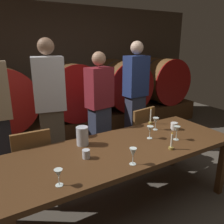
{
  "coord_description": "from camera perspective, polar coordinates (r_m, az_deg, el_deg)",
  "views": [
    {
      "loc": [
        -1.47,
        -1.56,
        1.78
      ],
      "look_at": [
        -0.06,
        0.78,
        0.94
      ],
      "focal_mm": 37.12,
      "sensor_mm": 36.0,
      "label": 1
    }
  ],
  "objects": [
    {
      "name": "candle_left",
      "position": [
        2.42,
        14.41,
        -7.77
      ],
      "size": [
        0.05,
        0.05,
        0.19
      ],
      "color": "olive",
      "rests_on": "dining_table"
    },
    {
      "name": "guest_far_right",
      "position": [
        3.93,
        5.82,
        4.33
      ],
      "size": [
        0.39,
        0.26,
        1.79
      ],
      "rotation": [
        0.0,
        0.0,
        3.2
      ],
      "color": "#33384C",
      "rests_on": "ground"
    },
    {
      "name": "back_wall",
      "position": [
        4.79,
        -13.14,
        9.98
      ],
      "size": [
        6.45,
        0.24,
        2.45
      ],
      "primitive_type": "cube",
      "color": "#473A2D",
      "rests_on": "ground"
    },
    {
      "name": "wine_glass_far_right",
      "position": [
        2.87,
        10.72,
        -2.17
      ],
      "size": [
        0.07,
        0.07,
        0.16
      ],
      "color": "silver",
      "rests_on": "dining_table"
    },
    {
      "name": "pitcher",
      "position": [
        2.45,
        -7.31,
        -5.86
      ],
      "size": [
        0.13,
        0.13,
        0.2
      ],
      "color": "silver",
      "rests_on": "dining_table"
    },
    {
      "name": "chair_right",
      "position": [
        3.44,
        6.45,
        -5.09
      ],
      "size": [
        0.45,
        0.45,
        0.88
      ],
      "rotation": [
        0.0,
        0.0,
        3.28
      ],
      "color": "brown",
      "rests_on": "ground"
    },
    {
      "name": "wine_barrel_right",
      "position": [
        4.83,
        2.08,
        6.78
      ],
      "size": [
        1.01,
        0.92,
        1.01
      ],
      "color": "brown",
      "rests_on": "barrel_shelf"
    },
    {
      "name": "ground_plane",
      "position": [
        2.79,
        10.24,
        -22.98
      ],
      "size": [
        8.39,
        8.39,
        0.0
      ],
      "primitive_type": "plane",
      "color": "#4C443A"
    },
    {
      "name": "wine_glass_far_left",
      "position": [
        1.83,
        -13.04,
        -14.68
      ],
      "size": [
        0.07,
        0.07,
        0.14
      ],
      "color": "silver",
      "rests_on": "dining_table"
    },
    {
      "name": "wine_glass_left",
      "position": [
        2.07,
        5.2,
        -10.06
      ],
      "size": [
        0.07,
        0.07,
        0.16
      ],
      "color": "silver",
      "rests_on": "dining_table"
    },
    {
      "name": "guest_center_left",
      "position": [
        3.08,
        -14.83,
        0.64
      ],
      "size": [
        0.42,
        0.32,
        1.82
      ],
      "rotation": [
        0.0,
        0.0,
        2.92
      ],
      "color": "brown",
      "rests_on": "ground"
    },
    {
      "name": "wine_glass_center",
      "position": [
        2.61,
        9.36,
        -4.29
      ],
      "size": [
        0.07,
        0.07,
        0.15
      ],
      "color": "silver",
      "rests_on": "dining_table"
    },
    {
      "name": "cup_right",
      "position": [
        2.96,
        15.04,
        -3.36
      ],
      "size": [
        0.08,
        0.08,
        0.09
      ],
      "primitive_type": "cylinder",
      "color": "white",
      "rests_on": "dining_table"
    },
    {
      "name": "candle_right",
      "position": [
        3.08,
        9.49,
        -1.74
      ],
      "size": [
        0.05,
        0.05,
        0.23
      ],
      "color": "olive",
      "rests_on": "dining_table"
    },
    {
      "name": "wine_barrel_far_right",
      "position": [
        5.48,
        11.67,
        7.69
      ],
      "size": [
        1.01,
        0.92,
        1.01
      ],
      "color": "brown",
      "rests_on": "barrel_shelf"
    },
    {
      "name": "wine_glass_right",
      "position": [
        2.64,
        15.69,
        -4.22
      ],
      "size": [
        0.07,
        0.07,
        0.16
      ],
      "color": "silver",
      "rests_on": "dining_table"
    },
    {
      "name": "guest_center_right",
      "position": [
        3.49,
        -3.07,
        1.42
      ],
      "size": [
        0.42,
        0.3,
        1.64
      ],
      "rotation": [
        0.0,
        0.0,
        3.32
      ],
      "color": "#33384C",
      "rests_on": "ground"
    },
    {
      "name": "chair_left",
      "position": [
        2.81,
        -19.1,
        -11.42
      ],
      "size": [
        0.42,
        0.42,
        0.88
      ],
      "rotation": [
        0.0,
        0.0,
        3.1
      ],
      "color": "brown",
      "rests_on": "ground"
    },
    {
      "name": "wine_barrel_left",
      "position": [
        4.09,
        -25.73,
        3.17
      ],
      "size": [
        1.01,
        0.92,
        1.01
      ],
      "color": "brown",
      "rests_on": "barrel_shelf"
    },
    {
      "name": "dining_table",
      "position": [
        2.45,
        2.62,
        -9.97
      ],
      "size": [
        2.47,
        0.91,
        0.73
      ],
      "color": "#4C2D16",
      "rests_on": "ground"
    },
    {
      "name": "wine_barrel_center",
      "position": [
        4.33,
        -10.5,
        5.3
      ],
      "size": [
        1.01,
        0.92,
        1.01
      ],
      "color": "#513319",
      "rests_on": "barrel_shelf"
    },
    {
      "name": "barrel_shelf",
      "position": [
        4.52,
        -10.07,
        -3.51
      ],
      "size": [
        5.81,
        0.9,
        0.42
      ],
      "primitive_type": "cube",
      "color": "#4C2D16",
      "rests_on": "ground"
    },
    {
      "name": "cup_left",
      "position": [
        2.2,
        -6.38,
        -10.25
      ],
      "size": [
        0.07,
        0.07,
        0.08
      ],
      "primitive_type": "cylinder",
      "color": "silver",
      "rests_on": "dining_table"
    }
  ]
}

